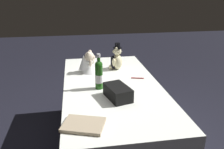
{
  "coord_description": "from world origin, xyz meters",
  "views": [
    {
      "loc": [
        2.0,
        -0.33,
        1.58
      ],
      "look_at": [
        0.0,
        0.0,
        0.81
      ],
      "focal_mm": 37.91,
      "sensor_mm": 36.0,
      "label": 1
    }
  ],
  "objects_px": {
    "teddy_bear_bride": "(88,63)",
    "guestbook": "(84,125)",
    "signing_pen": "(138,78)",
    "teddy_bear_groom": "(117,59)",
    "champagne_bottle": "(99,74)",
    "gift_case_black": "(117,92)"
  },
  "relations": [
    {
      "from": "teddy_bear_bride",
      "to": "guestbook",
      "type": "relative_size",
      "value": 0.9
    },
    {
      "from": "teddy_bear_bride",
      "to": "signing_pen",
      "type": "distance_m",
      "value": 0.55
    },
    {
      "from": "teddy_bear_groom",
      "to": "signing_pen",
      "type": "xyz_separation_m",
      "value": [
        0.32,
        0.16,
        -0.11
      ]
    },
    {
      "from": "teddy_bear_bride",
      "to": "guestbook",
      "type": "distance_m",
      "value": 1.04
    },
    {
      "from": "champagne_bottle",
      "to": "teddy_bear_bride",
      "type": "bearing_deg",
      "value": -171.29
    },
    {
      "from": "guestbook",
      "to": "teddy_bear_bride",
      "type": "bearing_deg",
      "value": -167.08
    },
    {
      "from": "champagne_bottle",
      "to": "signing_pen",
      "type": "height_order",
      "value": "champagne_bottle"
    },
    {
      "from": "teddy_bear_groom",
      "to": "gift_case_black",
      "type": "relative_size",
      "value": 1.01
    },
    {
      "from": "champagne_bottle",
      "to": "guestbook",
      "type": "distance_m",
      "value": 0.63
    },
    {
      "from": "signing_pen",
      "to": "guestbook",
      "type": "height_order",
      "value": "guestbook"
    },
    {
      "from": "teddy_bear_bride",
      "to": "guestbook",
      "type": "bearing_deg",
      "value": -5.65
    },
    {
      "from": "teddy_bear_groom",
      "to": "gift_case_black",
      "type": "xyz_separation_m",
      "value": [
        0.72,
        -0.12,
        -0.06
      ]
    },
    {
      "from": "teddy_bear_bride",
      "to": "champagne_bottle",
      "type": "bearing_deg",
      "value": 8.71
    },
    {
      "from": "signing_pen",
      "to": "gift_case_black",
      "type": "relative_size",
      "value": 0.44
    },
    {
      "from": "teddy_bear_bride",
      "to": "guestbook",
      "type": "xyz_separation_m",
      "value": [
        1.03,
        -0.1,
        -0.09
      ]
    },
    {
      "from": "signing_pen",
      "to": "champagne_bottle",
      "type": "bearing_deg",
      "value": -66.85
    },
    {
      "from": "teddy_bear_groom",
      "to": "champagne_bottle",
      "type": "distance_m",
      "value": 0.55
    },
    {
      "from": "teddy_bear_groom",
      "to": "teddy_bear_bride",
      "type": "relative_size",
      "value": 1.22
    },
    {
      "from": "guestbook",
      "to": "gift_case_black",
      "type": "bearing_deg",
      "value": 159.93
    },
    {
      "from": "champagne_bottle",
      "to": "guestbook",
      "type": "xyz_separation_m",
      "value": [
        0.59,
        -0.17,
        -0.12
      ]
    },
    {
      "from": "champagne_bottle",
      "to": "signing_pen",
      "type": "bearing_deg",
      "value": 113.15
    },
    {
      "from": "teddy_bear_groom",
      "to": "gift_case_black",
      "type": "distance_m",
      "value": 0.73
    }
  ]
}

